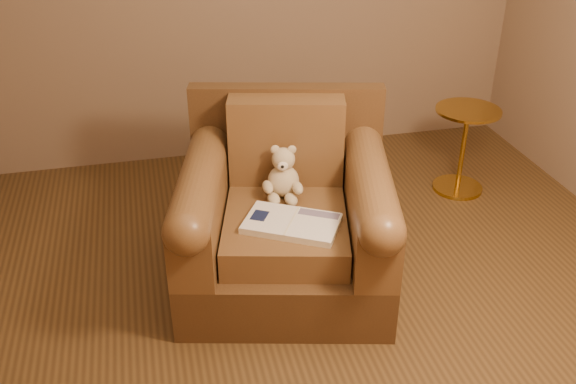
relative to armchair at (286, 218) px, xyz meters
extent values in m
plane|color=#53391C|center=(0.13, -0.35, -0.37)|extent=(4.00, 4.00, 0.00)
cube|color=#4D3219|center=(-0.01, -0.05, -0.22)|extent=(1.28, 1.24, 0.30)
cube|color=#4D3219|center=(0.10, 0.40, 0.26)|extent=(1.07, 0.36, 0.66)
cube|color=brown|center=(-0.02, -0.10, 0.01)|extent=(0.78, 0.88, 0.16)
cube|color=brown|center=(0.06, 0.26, 0.33)|extent=(0.64, 0.31, 0.48)
cube|color=brown|center=(-0.44, 0.00, 0.10)|extent=(0.43, 0.94, 0.34)
cube|color=brown|center=(0.39, -0.20, 0.10)|extent=(0.43, 0.94, 0.34)
cylinder|color=brown|center=(-0.44, 0.00, 0.27)|extent=(0.43, 0.94, 0.21)
cylinder|color=brown|center=(0.39, -0.20, 0.27)|extent=(0.43, 0.94, 0.21)
ellipsoid|color=#C6B18A|center=(0.01, 0.10, 0.17)|extent=(0.17, 0.15, 0.18)
sphere|color=#C6B18A|center=(0.01, 0.11, 0.29)|extent=(0.12, 0.12, 0.12)
ellipsoid|color=#C6B18A|center=(-0.03, 0.13, 0.35)|extent=(0.05, 0.03, 0.05)
ellipsoid|color=#C6B18A|center=(0.06, 0.11, 0.35)|extent=(0.05, 0.03, 0.05)
ellipsoid|color=beige|center=(0.00, 0.06, 0.28)|extent=(0.06, 0.04, 0.05)
sphere|color=black|center=(-0.01, 0.04, 0.29)|extent=(0.02, 0.02, 0.02)
ellipsoid|color=#C6B18A|center=(-0.08, 0.06, 0.17)|extent=(0.06, 0.11, 0.06)
ellipsoid|color=#C6B18A|center=(0.07, 0.01, 0.17)|extent=(0.06, 0.11, 0.06)
ellipsoid|color=#C6B18A|center=(-0.06, 0.02, 0.12)|extent=(0.07, 0.11, 0.06)
ellipsoid|color=#C6B18A|center=(0.03, -0.01, 0.12)|extent=(0.07, 0.11, 0.06)
cube|color=beige|center=(-0.02, -0.22, 0.10)|extent=(0.54, 0.47, 0.03)
cube|color=white|center=(-0.12, -0.16, 0.12)|extent=(0.33, 0.35, 0.00)
cube|color=white|center=(0.08, -0.28, 0.12)|extent=(0.33, 0.35, 0.00)
cube|color=beige|center=(-0.02, -0.22, 0.12)|extent=(0.14, 0.24, 0.00)
cube|color=#0F1638|center=(-0.17, -0.14, 0.12)|extent=(0.11, 0.12, 0.00)
cube|color=slate|center=(0.13, -0.19, 0.12)|extent=(0.21, 0.15, 0.00)
cylinder|color=gold|center=(1.38, 0.69, -0.36)|extent=(0.34, 0.34, 0.03)
cylinder|color=gold|center=(1.38, 0.69, -0.08)|extent=(0.03, 0.03, 0.55)
cylinder|color=gold|center=(1.38, 0.69, 0.21)|extent=(0.43, 0.43, 0.02)
cylinder|color=gold|center=(1.38, 0.69, 0.20)|extent=(0.03, 0.03, 0.02)
camera|label=1|loc=(-0.66, -2.83, 1.80)|focal=40.00mm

